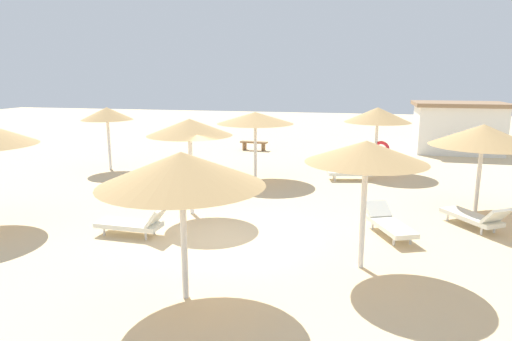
% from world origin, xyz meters
% --- Properties ---
extents(ground_plane, '(80.00, 80.00, 0.00)m').
position_xyz_m(ground_plane, '(0.00, 0.00, 0.00)').
color(ground_plane, beige).
extents(parasol_0, '(2.77, 2.77, 2.77)m').
position_xyz_m(parasol_0, '(3.75, 9.31, 2.43)').
color(parasol_0, silver).
rests_on(parasol_0, ground).
extents(parasol_1, '(3.05, 3.05, 2.66)m').
position_xyz_m(parasol_1, '(6.61, 4.19, 2.34)').
color(parasol_1, silver).
rests_on(parasol_1, ground).
extents(parasol_2, '(2.52, 2.52, 2.77)m').
position_xyz_m(parasol_2, '(3.22, -0.79, 2.52)').
color(parasol_2, silver).
rests_on(parasol_2, ground).
extents(parasol_3, '(2.49, 2.49, 2.85)m').
position_xyz_m(parasol_3, '(-1.74, 2.01, 2.59)').
color(parasol_3, silver).
rests_on(parasol_3, ground).
extents(parasol_5, '(2.21, 2.21, 2.73)m').
position_xyz_m(parasol_5, '(-7.63, 7.30, 2.44)').
color(parasol_5, silver).
rests_on(parasol_5, ground).
extents(parasol_8, '(2.99, 2.99, 2.77)m').
position_xyz_m(parasol_8, '(0.04, -2.92, 2.45)').
color(parasol_8, silver).
rests_on(parasol_8, ground).
extents(parasol_9, '(3.03, 3.03, 2.67)m').
position_xyz_m(parasol_9, '(-0.96, 6.98, 2.43)').
color(parasol_9, silver).
rests_on(parasol_9, ground).
extents(lounger_0, '(1.94, 1.02, 0.81)m').
position_xyz_m(lounger_0, '(2.87, 7.62, 0.33)').
color(lounger_0, silver).
rests_on(lounger_0, ground).
extents(lounger_1, '(1.55, 1.91, 0.78)m').
position_xyz_m(lounger_1, '(6.20, 2.49, 0.32)').
color(lounger_1, silver).
rests_on(lounger_1, ground).
extents(lounger_2, '(1.35, 2.00, 0.68)m').
position_xyz_m(lounger_2, '(3.91, 1.45, 0.31)').
color(lounger_2, silver).
rests_on(lounger_2, ground).
extents(lounger_3, '(1.87, 0.71, 0.80)m').
position_xyz_m(lounger_3, '(-2.52, -0.12, 0.33)').
color(lounger_3, silver).
rests_on(lounger_3, ground).
extents(bench_0, '(1.53, 0.53, 0.49)m').
position_xyz_m(bench_0, '(-2.64, 13.72, 0.35)').
color(bench_0, brown).
rests_on(bench_0, ground).
extents(beach_cabana, '(4.64, 3.28, 2.68)m').
position_xyz_m(beach_cabana, '(8.12, 15.58, 1.36)').
color(beach_cabana, white).
rests_on(beach_cabana, ground).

